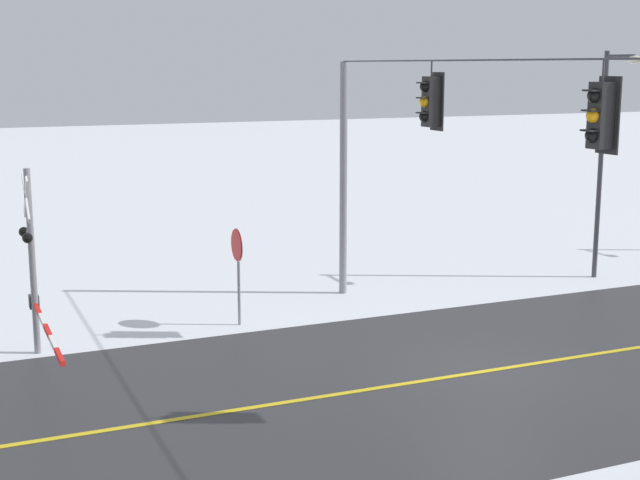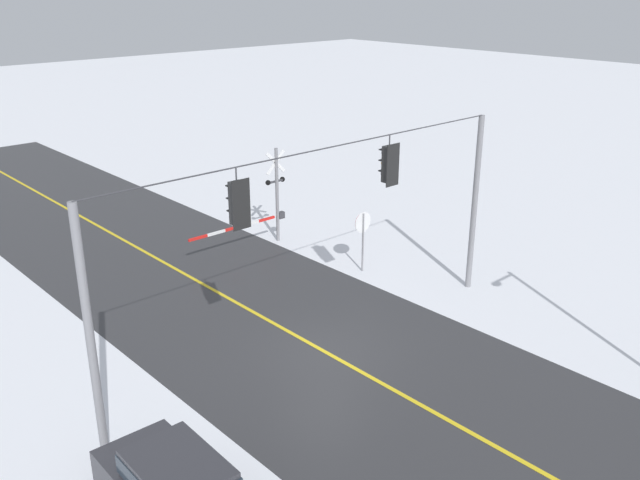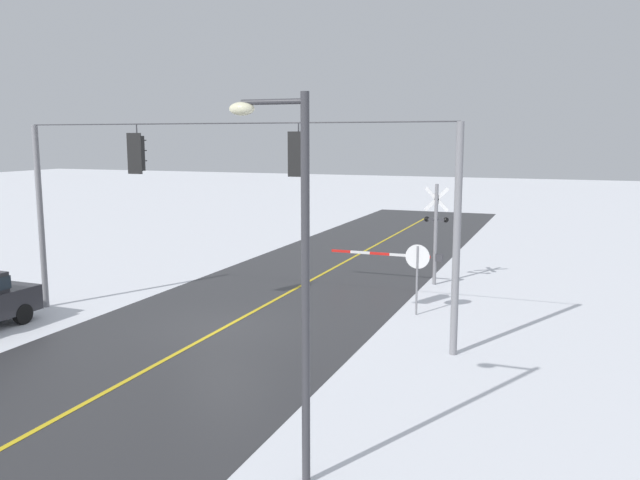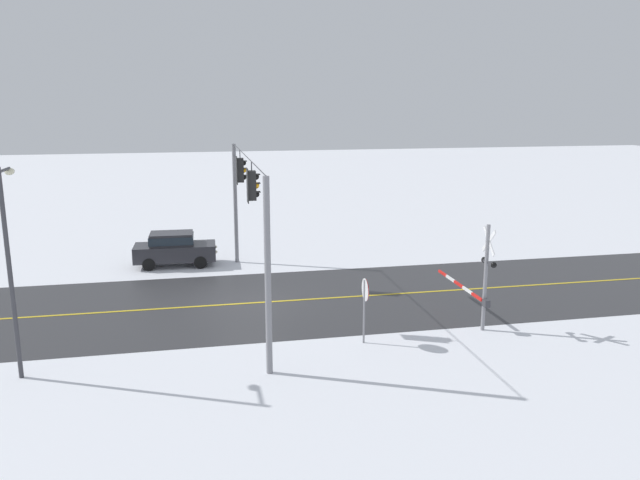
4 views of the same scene
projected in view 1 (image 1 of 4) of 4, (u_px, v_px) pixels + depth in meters
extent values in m
plane|color=white|center=(487.00, 371.00, 18.29)|extent=(160.00, 160.00, 0.00)
cylinder|color=gray|center=(343.00, 180.00, 24.01)|extent=(0.20, 0.20, 6.20)
cylinder|color=#38383D|center=(499.00, 60.00, 17.11)|extent=(14.00, 0.04, 0.04)
cylinder|color=#38383D|center=(432.00, 68.00, 19.40)|extent=(0.04, 0.04, 0.33)
cube|color=black|center=(431.00, 102.00, 19.53)|extent=(0.34, 0.28, 1.08)
cube|color=black|center=(437.00, 102.00, 19.59)|extent=(0.52, 0.03, 1.26)
sphere|color=black|center=(425.00, 87.00, 19.41)|extent=(0.24, 0.24, 0.24)
cube|color=black|center=(422.00, 83.00, 19.37)|extent=(0.26, 0.16, 0.03)
sphere|color=#F99E0F|center=(425.00, 102.00, 19.47)|extent=(0.24, 0.24, 0.24)
cube|color=black|center=(422.00, 98.00, 19.43)|extent=(0.26, 0.16, 0.03)
sphere|color=black|center=(424.00, 117.00, 19.54)|extent=(0.24, 0.24, 0.24)
cube|color=black|center=(422.00, 113.00, 19.49)|extent=(0.26, 0.16, 0.03)
cylinder|color=#38383D|center=(603.00, 70.00, 14.49)|extent=(0.04, 0.04, 0.36)
cube|color=black|center=(601.00, 116.00, 14.63)|extent=(0.34, 0.28, 1.08)
cube|color=black|center=(609.00, 115.00, 14.69)|extent=(0.52, 0.03, 1.26)
sphere|color=black|center=(594.00, 96.00, 14.51)|extent=(0.24, 0.24, 0.24)
cube|color=black|center=(591.00, 90.00, 14.47)|extent=(0.26, 0.16, 0.03)
sphere|color=#F99E0F|center=(593.00, 116.00, 14.57)|extent=(0.24, 0.24, 0.24)
cube|color=black|center=(590.00, 111.00, 14.53)|extent=(0.26, 0.16, 0.03)
sphere|color=black|center=(592.00, 136.00, 14.63)|extent=(0.24, 0.24, 0.24)
cube|color=black|center=(589.00, 131.00, 14.59)|extent=(0.26, 0.16, 0.03)
cylinder|color=gray|center=(239.00, 278.00, 21.36)|extent=(0.07, 0.07, 2.30)
cylinder|color=#B71414|center=(237.00, 245.00, 21.19)|extent=(0.76, 0.03, 0.76)
cylinder|color=white|center=(237.00, 245.00, 21.20)|extent=(0.80, 0.01, 0.80)
cylinder|color=gray|center=(32.00, 262.00, 19.09)|extent=(0.14, 0.14, 4.00)
cube|color=white|center=(26.00, 197.00, 18.80)|extent=(0.98, 0.04, 0.98)
cube|color=white|center=(26.00, 197.00, 18.80)|extent=(0.98, 0.04, 0.98)
cube|color=#38383D|center=(29.00, 235.00, 18.96)|extent=(0.80, 0.06, 0.08)
sphere|color=black|center=(24.00, 232.00, 19.28)|extent=(0.22, 0.22, 0.22)
sphere|color=black|center=(28.00, 238.00, 18.59)|extent=(0.22, 0.22, 0.22)
cube|color=red|center=(38.00, 310.00, 18.72)|extent=(0.83, 0.08, 0.10)
cube|color=white|center=(43.00, 321.00, 17.97)|extent=(0.83, 0.08, 0.10)
cube|color=red|center=(48.00, 332.00, 17.22)|extent=(0.83, 0.08, 0.10)
cube|color=white|center=(54.00, 344.00, 16.47)|extent=(0.83, 0.08, 0.10)
cube|color=red|center=(60.00, 357.00, 15.72)|extent=(0.83, 0.08, 0.10)
cube|color=#38383D|center=(34.00, 302.00, 19.42)|extent=(0.28, 0.20, 0.28)
cylinder|color=#38383D|center=(600.00, 166.00, 25.84)|extent=(0.14, 0.14, 6.50)
cylinder|color=#38383D|center=(621.00, 56.00, 24.75)|extent=(1.10, 0.09, 0.09)
ellipsoid|color=beige|center=(635.00, 60.00, 24.27)|extent=(0.44, 0.28, 0.22)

